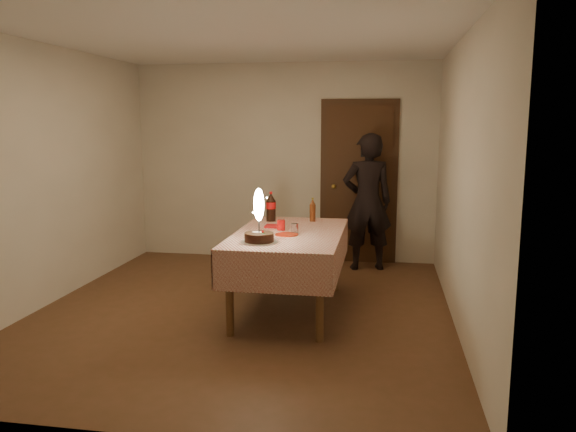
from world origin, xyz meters
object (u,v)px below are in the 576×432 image
object	(u,v)px
dining_table	(289,243)
red_plate	(287,234)
birthday_cake	(259,228)
red_cup	(281,225)
clear_cup	(295,228)
cola_bottle	(271,207)
photographer	(367,202)
amber_bottle_right	(313,210)

from	to	relation	value
dining_table	red_plate	bearing A→B (deg)	-89.72
birthday_cake	red_cup	distance (m)	0.59
clear_cup	cola_bottle	bearing A→B (deg)	120.52
dining_table	photographer	size ratio (longest dim) A/B	1.01
cola_bottle	photographer	distance (m)	1.53
amber_bottle_right	photographer	size ratio (longest dim) A/B	0.15
birthday_cake	red_cup	size ratio (longest dim) A/B	4.79
amber_bottle_right	photographer	xyz separation A→B (m)	(0.54, 1.10, -0.05)
birthday_cake	red_plate	world-z (taller)	birthday_cake
dining_table	cola_bottle	distance (m)	0.70
red_cup	cola_bottle	distance (m)	0.54
birthday_cake	red_plate	distance (m)	0.42
red_cup	photographer	size ratio (longest dim) A/B	0.06
dining_table	red_cup	xyz separation A→B (m)	(-0.09, 0.09, 0.15)
dining_table	cola_bottle	xyz separation A→B (m)	(-0.29, 0.58, 0.26)
birthday_cake	amber_bottle_right	distance (m)	1.18
red_cup	cola_bottle	size ratio (longest dim) A/B	0.31
dining_table	amber_bottle_right	distance (m)	0.69
dining_table	red_cup	size ratio (longest dim) A/B	17.20
red_plate	amber_bottle_right	bearing A→B (deg)	79.32
amber_bottle_right	red_plate	bearing A→B (deg)	-100.68
red_cup	birthday_cake	bearing A→B (deg)	-98.69
birthday_cake	cola_bottle	size ratio (longest dim) A/B	1.51
birthday_cake	amber_bottle_right	xyz separation A→B (m)	(0.33, 1.13, -0.01)
red_cup	amber_bottle_right	xyz separation A→B (m)	(0.24, 0.55, 0.07)
red_cup	cola_bottle	world-z (taller)	cola_bottle
red_cup	photographer	xyz separation A→B (m)	(0.78, 1.65, 0.02)
cola_bottle	clear_cup	bearing A→B (deg)	-59.48
red_plate	cola_bottle	distance (m)	0.78
clear_cup	red_plate	bearing A→B (deg)	-116.98
cola_bottle	amber_bottle_right	distance (m)	0.45
clear_cup	amber_bottle_right	bearing A→B (deg)	82.43
red_plate	photographer	size ratio (longest dim) A/B	0.13
red_cup	photographer	distance (m)	1.83
cola_bottle	photographer	bearing A→B (deg)	49.83
dining_table	cola_bottle	world-z (taller)	cola_bottle
clear_cup	photographer	world-z (taller)	photographer
red_cup	clear_cup	size ratio (longest dim) A/B	1.11
dining_table	red_cup	distance (m)	0.20
photographer	amber_bottle_right	bearing A→B (deg)	-116.22
photographer	clear_cup	bearing A→B (deg)	-109.70
dining_table	photographer	distance (m)	1.88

